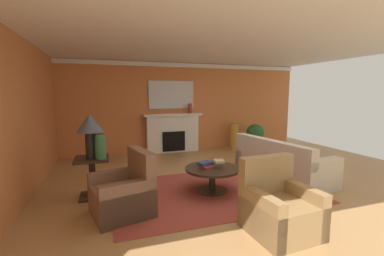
{
  "coord_description": "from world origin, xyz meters",
  "views": [
    {
      "loc": [
        -2.38,
        -4.46,
        1.79
      ],
      "look_at": [
        -0.48,
        1.17,
        1.0
      ],
      "focal_mm": 24.24,
      "sensor_mm": 36.0,
      "label": 1
    }
  ],
  "objects_px": {
    "mantel_mirror": "(171,95)",
    "potted_plant": "(255,135)",
    "armchair_facing_fireplace": "(279,209)",
    "table_lamp": "(90,127)",
    "fireplace": "(173,134)",
    "sofa": "(281,164)",
    "vase_on_side_table": "(100,146)",
    "vase_mantel_right": "(190,108)",
    "armchair_near_window": "(124,194)",
    "vase_tall_corner": "(234,137)",
    "side_table": "(93,175)",
    "coffee_table": "(212,174)"
  },
  "relations": [
    {
      "from": "armchair_near_window",
      "to": "armchair_facing_fireplace",
      "type": "distance_m",
      "value": 2.19
    },
    {
      "from": "armchair_near_window",
      "to": "coffee_table",
      "type": "relative_size",
      "value": 0.96
    },
    {
      "from": "fireplace",
      "to": "vase_tall_corner",
      "type": "relative_size",
      "value": 2.14
    },
    {
      "from": "coffee_table",
      "to": "vase_mantel_right",
      "type": "bearing_deg",
      "value": 78.48
    },
    {
      "from": "table_lamp",
      "to": "vase_on_side_table",
      "type": "height_order",
      "value": "table_lamp"
    },
    {
      "from": "fireplace",
      "to": "sofa",
      "type": "relative_size",
      "value": 0.82
    },
    {
      "from": "sofa",
      "to": "potted_plant",
      "type": "distance_m",
      "value": 2.81
    },
    {
      "from": "vase_on_side_table",
      "to": "vase_mantel_right",
      "type": "relative_size",
      "value": 1.39
    },
    {
      "from": "mantel_mirror",
      "to": "sofa",
      "type": "relative_size",
      "value": 0.63
    },
    {
      "from": "armchair_near_window",
      "to": "sofa",
      "type": "bearing_deg",
      "value": 11.26
    },
    {
      "from": "armchair_facing_fireplace",
      "to": "table_lamp",
      "type": "xyz_separation_m",
      "value": [
        -2.33,
        2.0,
        0.92
      ]
    },
    {
      "from": "fireplace",
      "to": "armchair_facing_fireplace",
      "type": "xyz_separation_m",
      "value": [
        0.13,
        -4.99,
        -0.26
      ]
    },
    {
      "from": "armchair_near_window",
      "to": "side_table",
      "type": "height_order",
      "value": "armchair_near_window"
    },
    {
      "from": "vase_mantel_right",
      "to": "potted_plant",
      "type": "distance_m",
      "value": 2.24
    },
    {
      "from": "side_table",
      "to": "fireplace",
      "type": "bearing_deg",
      "value": 53.57
    },
    {
      "from": "armchair_facing_fireplace",
      "to": "vase_on_side_table",
      "type": "distance_m",
      "value": 2.94
    },
    {
      "from": "table_lamp",
      "to": "mantel_mirror",
      "type": "bearing_deg",
      "value": 54.65
    },
    {
      "from": "vase_tall_corner",
      "to": "coffee_table",
      "type": "bearing_deg",
      "value": -123.93
    },
    {
      "from": "vase_mantel_right",
      "to": "coffee_table",
      "type": "bearing_deg",
      "value": -101.52
    },
    {
      "from": "fireplace",
      "to": "vase_tall_corner",
      "type": "height_order",
      "value": "fireplace"
    },
    {
      "from": "fireplace",
      "to": "vase_on_side_table",
      "type": "height_order",
      "value": "fireplace"
    },
    {
      "from": "vase_tall_corner",
      "to": "armchair_facing_fireplace",
      "type": "bearing_deg",
      "value": -111.34
    },
    {
      "from": "fireplace",
      "to": "vase_mantel_right",
      "type": "distance_m",
      "value": 0.95
    },
    {
      "from": "fireplace",
      "to": "armchair_facing_fireplace",
      "type": "bearing_deg",
      "value": -88.5
    },
    {
      "from": "potted_plant",
      "to": "armchair_near_window",
      "type": "bearing_deg",
      "value": -142.76
    },
    {
      "from": "vase_tall_corner",
      "to": "mantel_mirror",
      "type": "bearing_deg",
      "value": 167.91
    },
    {
      "from": "vase_tall_corner",
      "to": "vase_on_side_table",
      "type": "bearing_deg",
      "value": -145.05
    },
    {
      "from": "coffee_table",
      "to": "fireplace",
      "type": "bearing_deg",
      "value": 87.71
    },
    {
      "from": "potted_plant",
      "to": "armchair_facing_fireplace",
      "type": "bearing_deg",
      "value": -118.8
    },
    {
      "from": "vase_mantel_right",
      "to": "vase_on_side_table",
      "type": "bearing_deg",
      "value": -130.43
    },
    {
      "from": "coffee_table",
      "to": "sofa",
      "type": "bearing_deg",
      "value": 8.22
    },
    {
      "from": "mantel_mirror",
      "to": "potted_plant",
      "type": "relative_size",
      "value": 1.68
    },
    {
      "from": "mantel_mirror",
      "to": "potted_plant",
      "type": "xyz_separation_m",
      "value": [
        2.56,
        -0.69,
        -1.26
      ]
    },
    {
      "from": "armchair_near_window",
      "to": "side_table",
      "type": "relative_size",
      "value": 1.38
    },
    {
      "from": "side_table",
      "to": "table_lamp",
      "type": "relative_size",
      "value": 0.93
    },
    {
      "from": "fireplace",
      "to": "potted_plant",
      "type": "bearing_deg",
      "value": -12.43
    },
    {
      "from": "armchair_near_window",
      "to": "armchair_facing_fireplace",
      "type": "bearing_deg",
      "value": -31.92
    },
    {
      "from": "sofa",
      "to": "armchair_facing_fireplace",
      "type": "xyz_separation_m",
      "value": [
        -1.42,
        -1.81,
        0.01
      ]
    },
    {
      "from": "side_table",
      "to": "potted_plant",
      "type": "bearing_deg",
      "value": 26.93
    },
    {
      "from": "side_table",
      "to": "table_lamp",
      "type": "bearing_deg",
      "value": -90.0
    },
    {
      "from": "armchair_near_window",
      "to": "vase_tall_corner",
      "type": "xyz_separation_m",
      "value": [
        3.69,
        3.53,
        0.11
      ]
    },
    {
      "from": "coffee_table",
      "to": "vase_tall_corner",
      "type": "xyz_separation_m",
      "value": [
        2.1,
        3.12,
        0.08
      ]
    },
    {
      "from": "vase_tall_corner",
      "to": "vase_on_side_table",
      "type": "distance_m",
      "value": 4.92
    },
    {
      "from": "mantel_mirror",
      "to": "table_lamp",
      "type": "bearing_deg",
      "value": -125.35
    },
    {
      "from": "coffee_table",
      "to": "side_table",
      "type": "distance_m",
      "value": 2.11
    },
    {
      "from": "fireplace",
      "to": "sofa",
      "type": "bearing_deg",
      "value": -63.98
    },
    {
      "from": "vase_mantel_right",
      "to": "potted_plant",
      "type": "height_order",
      "value": "vase_mantel_right"
    },
    {
      "from": "sofa",
      "to": "table_lamp",
      "type": "distance_m",
      "value": 3.87
    },
    {
      "from": "armchair_near_window",
      "to": "coffee_table",
      "type": "bearing_deg",
      "value": 14.4
    },
    {
      "from": "side_table",
      "to": "vase_on_side_table",
      "type": "xyz_separation_m",
      "value": [
        0.15,
        -0.12,
        0.51
      ]
    }
  ]
}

